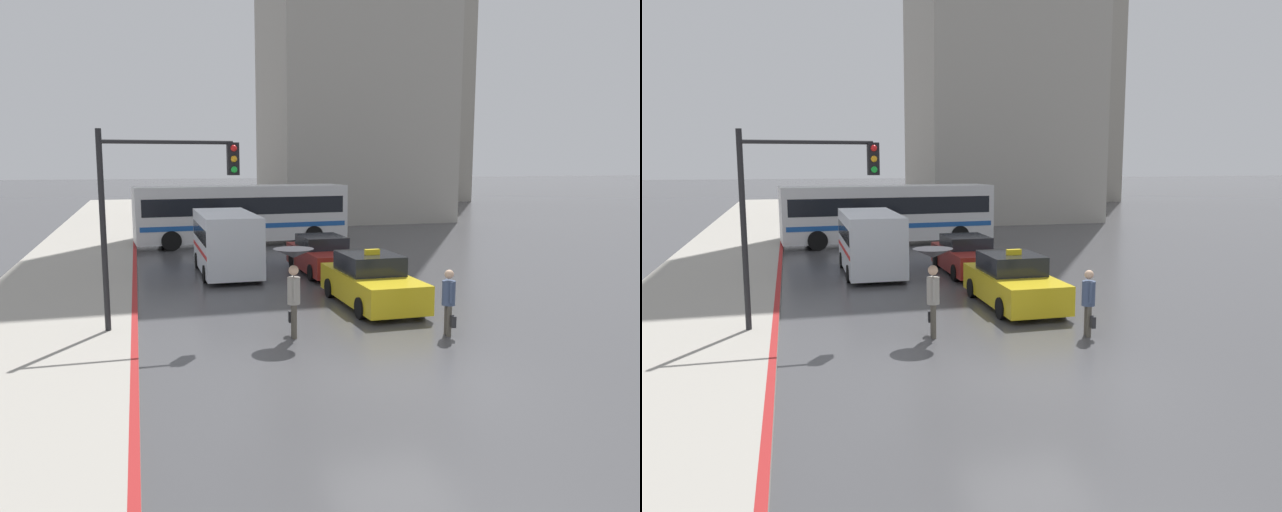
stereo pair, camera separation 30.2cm
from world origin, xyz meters
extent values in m
plane|color=#424244|center=(0.00, 0.00, 0.00)|extent=(300.00, 300.00, 0.00)
cube|color=maroon|center=(-4.90, 0.00, 0.09)|extent=(0.16, 120.00, 0.17)
cube|color=gold|center=(1.86, 5.97, 0.57)|extent=(1.80, 4.60, 0.81)
cube|color=black|center=(1.86, 6.20, 1.25)|extent=(1.58, 2.07, 0.56)
cylinder|color=black|center=(2.72, 4.54, 0.30)|extent=(0.20, 0.60, 0.60)
cylinder|color=black|center=(1.01, 4.54, 0.30)|extent=(0.20, 0.60, 0.60)
cylinder|color=black|center=(2.72, 7.39, 0.30)|extent=(0.20, 0.60, 0.60)
cylinder|color=black|center=(1.01, 7.39, 0.30)|extent=(0.20, 0.60, 0.60)
cube|color=yellow|center=(1.86, 5.97, 1.61)|extent=(0.44, 0.16, 0.16)
cube|color=maroon|center=(2.05, 11.60, 0.56)|extent=(1.80, 4.62, 0.79)
cube|color=black|center=(2.05, 11.83, 1.19)|extent=(1.58, 2.08, 0.46)
cylinder|color=black|center=(2.90, 10.16, 0.30)|extent=(0.20, 0.60, 0.60)
cylinder|color=black|center=(1.19, 10.16, 0.30)|extent=(0.20, 0.60, 0.60)
cylinder|color=black|center=(2.90, 13.03, 0.30)|extent=(0.20, 0.60, 0.60)
cylinder|color=black|center=(1.19, 13.03, 0.30)|extent=(0.20, 0.60, 0.60)
cube|color=silver|center=(-1.53, 12.49, 1.25)|extent=(2.03, 5.35, 2.16)
cube|color=black|center=(-1.53, 12.49, 1.63)|extent=(2.04, 4.92, 0.56)
cube|color=red|center=(-1.53, 12.49, 0.98)|extent=(2.05, 5.14, 0.14)
cylinder|color=black|center=(-0.59, 10.88, 0.32)|extent=(0.20, 0.63, 0.63)
cylinder|color=black|center=(-2.49, 10.89, 0.32)|extent=(0.20, 0.63, 0.63)
cylinder|color=black|center=(-0.57, 14.09, 0.32)|extent=(0.20, 0.63, 0.63)
cylinder|color=black|center=(-2.47, 14.10, 0.32)|extent=(0.20, 0.63, 0.63)
cube|color=silver|center=(0.45, 20.83, 1.64)|extent=(10.85, 3.19, 2.76)
cube|color=black|center=(0.45, 20.83, 2.06)|extent=(10.32, 3.18, 0.85)
cube|color=#194C9E|center=(0.45, 20.83, 1.06)|extent=(10.53, 3.20, 0.24)
cylinder|color=black|center=(-3.21, 19.39, 0.48)|extent=(0.98, 0.34, 0.96)
cylinder|color=black|center=(-3.37, 21.79, 0.48)|extent=(0.98, 0.34, 0.96)
cylinder|color=black|center=(4.00, 19.86, 0.48)|extent=(0.98, 0.34, 0.96)
cylinder|color=black|center=(3.85, 22.26, 0.48)|extent=(0.98, 0.34, 0.96)
cylinder|color=#4C473D|center=(-1.19, 3.19, 0.42)|extent=(0.13, 0.13, 0.83)
cylinder|color=#4C473D|center=(-1.16, 3.41, 0.42)|extent=(0.13, 0.13, 0.83)
cylinder|color=gray|center=(-1.18, 3.30, 1.16)|extent=(0.34, 0.34, 0.66)
sphere|color=#DBAD89|center=(-1.18, 3.30, 1.66)|extent=(0.24, 0.24, 0.24)
cylinder|color=gray|center=(-1.20, 3.11, 1.21)|extent=(0.08, 0.08, 0.56)
cylinder|color=gray|center=(-1.15, 3.50, 1.21)|extent=(0.08, 0.08, 0.56)
cone|color=#232328|center=(-1.18, 3.30, 2.07)|extent=(0.98, 0.98, 0.22)
cylinder|color=black|center=(-1.18, 3.30, 1.73)|extent=(0.02, 0.02, 0.68)
cube|color=#262628|center=(-1.19, 3.58, 0.46)|extent=(0.12, 0.19, 0.28)
cylinder|color=#4C473D|center=(2.52, 2.52, 0.38)|extent=(0.14, 0.14, 0.76)
cylinder|color=#4C473D|center=(2.48, 2.31, 0.38)|extent=(0.14, 0.14, 0.76)
cylinder|color=#3D4C6B|center=(2.50, 2.42, 1.07)|extent=(0.38, 0.38, 0.61)
sphere|color=#DBAD89|center=(2.50, 2.42, 1.53)|extent=(0.22, 0.22, 0.22)
cylinder|color=#3D4C6B|center=(2.54, 2.61, 1.11)|extent=(0.08, 0.08, 0.51)
cylinder|color=#3D4C6B|center=(2.46, 2.22, 1.11)|extent=(0.08, 0.08, 0.51)
cube|color=#262628|center=(2.49, 2.13, 0.42)|extent=(0.13, 0.20, 0.28)
cylinder|color=black|center=(-5.51, 4.61, 2.50)|extent=(0.14, 0.14, 5.01)
cylinder|color=black|center=(-3.95, 4.61, 4.71)|extent=(3.13, 0.10, 0.10)
cube|color=black|center=(-2.38, 4.61, 4.31)|extent=(0.28, 0.28, 0.80)
sphere|color=red|center=(-2.38, 4.45, 4.57)|extent=(0.16, 0.16, 0.16)
sphere|color=orange|center=(-2.38, 4.45, 4.31)|extent=(0.16, 0.16, 0.16)
sphere|color=green|center=(-2.38, 4.45, 4.05)|extent=(0.16, 0.16, 0.16)
cube|color=gray|center=(22.80, 53.46, 14.78)|extent=(14.23, 9.00, 29.56)
camera|label=1|loc=(-4.72, -10.99, 4.24)|focal=35.00mm
camera|label=2|loc=(-4.43, -11.07, 4.24)|focal=35.00mm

